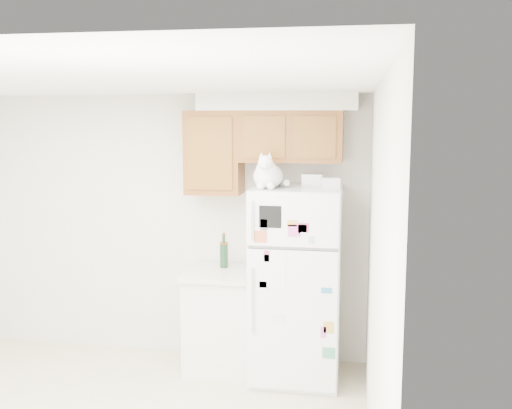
% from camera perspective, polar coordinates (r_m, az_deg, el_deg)
% --- Properties ---
extents(room_shell, '(3.84, 4.04, 2.52)m').
position_cam_1_polar(room_shell, '(4.10, -14.30, -0.61)').
color(room_shell, silver).
rests_on(room_shell, ground_plane).
extents(refrigerator, '(0.76, 0.78, 1.70)m').
position_cam_1_polar(refrigerator, '(5.29, 3.87, -7.52)').
color(refrigerator, white).
rests_on(refrigerator, ground_plane).
extents(base_counter, '(0.64, 0.64, 0.92)m').
position_cam_1_polar(base_counter, '(5.58, -3.28, -10.84)').
color(base_counter, white).
rests_on(base_counter, ground_plane).
extents(cat, '(0.30, 0.45, 0.31)m').
position_cam_1_polar(cat, '(5.01, 1.13, 2.87)').
color(cat, white).
rests_on(cat, refrigerator).
extents(storage_box_back, '(0.19, 0.14, 0.10)m').
position_cam_1_polar(storage_box_back, '(5.27, 5.42, 2.37)').
color(storage_box_back, white).
rests_on(storage_box_back, refrigerator).
extents(storage_box_front, '(0.17, 0.14, 0.09)m').
position_cam_1_polar(storage_box_front, '(5.05, 7.08, 2.03)').
color(storage_box_front, white).
rests_on(storage_box_front, refrigerator).
extents(bottle_green, '(0.07, 0.07, 0.29)m').
position_cam_1_polar(bottle_green, '(5.52, -3.10, -4.54)').
color(bottle_green, '#19381E').
rests_on(bottle_green, base_counter).
extents(bottle_amber, '(0.08, 0.08, 0.32)m').
position_cam_1_polar(bottle_amber, '(5.52, -3.08, -4.36)').
color(bottle_amber, '#593814').
rests_on(bottle_amber, base_counter).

